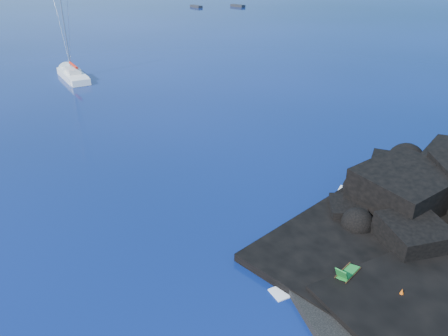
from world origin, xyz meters
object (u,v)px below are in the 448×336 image
(distant_boat_a, at_px, (196,7))
(distant_boat_b, at_px, (238,7))
(marker_cone, at_px, (401,294))
(sunbather, at_px, (363,291))
(deck_chair, at_px, (349,269))
(sailboat, at_px, (73,79))

(distant_boat_a, distance_m, distant_boat_b, 12.26)
(marker_cone, bearing_deg, distant_boat_a, 75.33)
(sunbather, bearing_deg, deck_chair, 70.59)
(deck_chair, bearing_deg, marker_cone, -82.16)
(distant_boat_a, relative_size, distant_boat_b, 0.94)
(sunbather, xyz_separation_m, distant_boat_a, (32.03, 116.35, -0.51))
(distant_boat_b, bearing_deg, distant_boat_a, 145.94)
(sunbather, height_order, distant_boat_b, sunbather)
(marker_cone, relative_size, distant_boat_b, 0.11)
(marker_cone, bearing_deg, deck_chair, 123.58)
(distant_boat_a, height_order, distant_boat_b, distant_boat_b)
(sunbather, bearing_deg, distant_boat_a, 54.72)
(deck_chair, distance_m, sunbather, 1.19)
(sailboat, height_order, sunbather, sailboat)
(marker_cone, bearing_deg, distant_boat_b, 69.55)
(marker_cone, distance_m, distant_boat_a, 121.19)
(deck_chair, xyz_separation_m, marker_cone, (1.34, -2.02, -0.25))
(deck_chair, bearing_deg, distant_boat_b, 42.87)
(sailboat, distance_m, distant_boat_a, 81.65)
(sailboat, distance_m, distant_boat_b, 85.63)
(marker_cone, bearing_deg, sunbather, 146.34)
(deck_chair, distance_m, distant_boat_a, 119.59)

